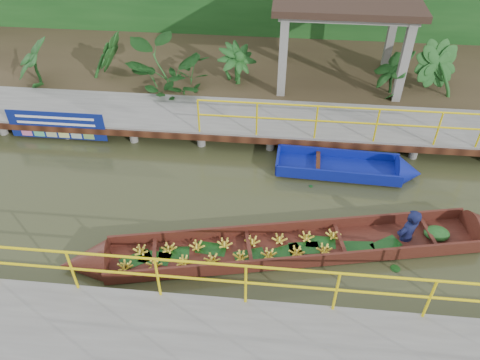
{
  "coord_description": "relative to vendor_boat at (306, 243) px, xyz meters",
  "views": [
    {
      "loc": [
        1.21,
        -8.25,
        7.9
      ],
      "look_at": [
        0.35,
        0.5,
        0.6
      ],
      "focal_mm": 35.0,
      "sensor_mm": 36.0,
      "label": 1
    }
  ],
  "objects": [
    {
      "name": "pavilion",
      "position": [
        1.03,
        7.37,
        2.59
      ],
      "size": [
        4.4,
        3.0,
        3.0
      ],
      "color": "slate",
      "rests_on": "ground"
    },
    {
      "name": "moored_blue_boat",
      "position": [
        1.8,
        2.85,
        -0.06
      ],
      "size": [
        3.85,
        1.17,
        0.91
      ],
      "rotation": [
        0.0,
        0.0,
        -0.04
      ],
      "color": "navy",
      "rests_on": "ground"
    },
    {
      "name": "ground",
      "position": [
        -1.97,
        1.07,
        -0.22
      ],
      "size": [
        80.0,
        80.0,
        0.0
      ],
      "primitive_type": "plane",
      "color": "#2C3018",
      "rests_on": "ground"
    },
    {
      "name": "far_dock",
      "position": [
        -1.95,
        4.49,
        0.25
      ],
      "size": [
        16.0,
        2.06,
        1.66
      ],
      "color": "slate",
      "rests_on": "ground"
    },
    {
      "name": "tropical_plants",
      "position": [
        -2.55,
        6.37,
        0.98
      ],
      "size": [
        14.21,
        1.21,
        1.51
      ],
      "color": "#164516",
      "rests_on": "ground"
    },
    {
      "name": "blue_banner",
      "position": [
        -7.11,
        3.54,
        0.33
      ],
      "size": [
        2.84,
        0.04,
        0.89
      ],
      "color": "navy",
      "rests_on": "ground"
    },
    {
      "name": "land_strip",
      "position": [
        -1.97,
        8.57,
        0.0
      ],
      "size": [
        30.0,
        8.0,
        0.45
      ],
      "primitive_type": "cube",
      "color": "#332819",
      "rests_on": "ground"
    },
    {
      "name": "vendor_boat",
      "position": [
        0.0,
        0.0,
        0.0
      ],
      "size": [
        10.16,
        3.08,
        2.11
      ],
      "rotation": [
        0.0,
        0.0,
        0.21
      ],
      "color": "#3C1610",
      "rests_on": "ground"
    }
  ]
}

